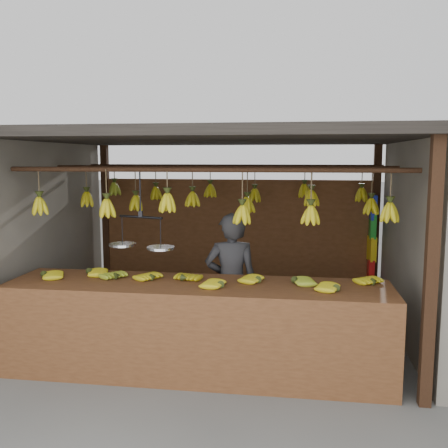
# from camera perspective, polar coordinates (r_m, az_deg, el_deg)

# --- Properties ---
(ground) EXTENTS (80.00, 80.00, 0.00)m
(ground) POSITION_cam_1_polar(r_m,az_deg,el_deg) (6.19, -0.41, -12.39)
(ground) COLOR #5B5B57
(stall) EXTENTS (4.30, 3.30, 2.40)m
(stall) POSITION_cam_1_polar(r_m,az_deg,el_deg) (6.14, 0.04, 6.25)
(stall) COLOR black
(stall) RESTS_ON ground
(counter) EXTENTS (3.75, 0.85, 0.96)m
(counter) POSITION_cam_1_polar(r_m,az_deg,el_deg) (4.82, -3.32, -9.25)
(counter) COLOR brown
(counter) RESTS_ON ground
(hanging_bananas) EXTENTS (3.62, 2.23, 0.39)m
(hanging_bananas) POSITION_cam_1_polar(r_m,az_deg,el_deg) (5.85, -0.33, 2.73)
(hanging_bananas) COLOR gold
(hanging_bananas) RESTS_ON ground
(balance_scale) EXTENTS (0.70, 0.39, 0.78)m
(balance_scale) POSITION_cam_1_polar(r_m,az_deg,el_deg) (5.06, -9.44, -2.06)
(balance_scale) COLOR black
(balance_scale) RESTS_ON ground
(vendor) EXTENTS (0.61, 0.45, 1.54)m
(vendor) POSITION_cam_1_polar(r_m,az_deg,el_deg) (5.37, 0.83, -6.91)
(vendor) COLOR #262628
(vendor) RESTS_ON ground
(bag_bundles) EXTENTS (0.08, 0.26, 1.24)m
(bag_bundles) POSITION_cam_1_polar(r_m,az_deg,el_deg) (7.27, 16.56, -1.57)
(bag_bundles) COLOR #1426BF
(bag_bundles) RESTS_ON ground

